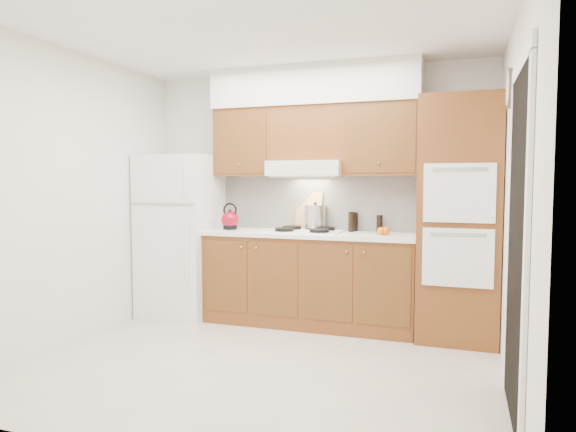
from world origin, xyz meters
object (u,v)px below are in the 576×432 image
object	(u,v)px
oven_cabinet	(459,220)
stock_pot	(315,216)
kettle	(230,220)
fridge	(181,235)

from	to	relation	value
oven_cabinet	stock_pot	xyz separation A→B (m)	(-1.41, 0.22, -0.02)
oven_cabinet	kettle	size ratio (longest dim) A/B	11.98
fridge	stock_pot	size ratio (longest dim) A/B	7.69
kettle	fridge	bearing A→B (deg)	-155.59
fridge	kettle	world-z (taller)	fridge
fridge	oven_cabinet	bearing A→B (deg)	0.70
kettle	stock_pot	world-z (taller)	stock_pot
kettle	stock_pot	xyz separation A→B (m)	(0.86, 0.24, 0.04)
kettle	stock_pot	bearing A→B (deg)	37.85
kettle	stock_pot	size ratio (longest dim) A/B	0.82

